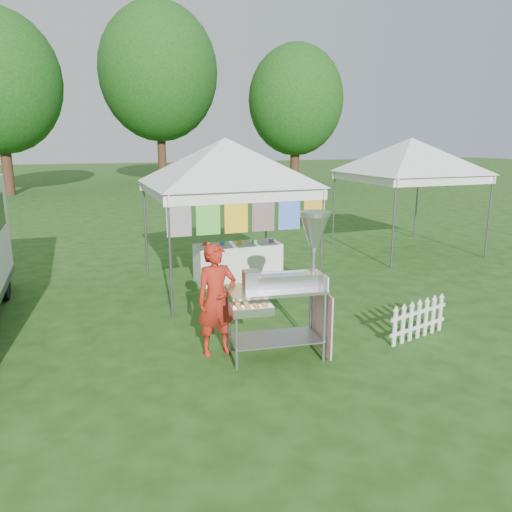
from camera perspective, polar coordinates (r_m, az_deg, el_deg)
name	(u,v)px	position (r m, az deg, el deg)	size (l,w,h in m)	color
ground	(299,351)	(7.32, 4.90, -10.78)	(120.00, 120.00, 0.00)	#1D4012
canopy_main	(225,138)	(9.96, -3.54, 13.30)	(4.24, 4.24, 3.45)	#59595E
canopy_right	(412,138)	(13.86, 17.38, 12.73)	(4.24, 4.24, 3.45)	#59595E
tree_mid	(158,72)	(34.79, -11.09, 19.89)	(7.60, 7.60, 11.52)	#371D14
tree_right	(296,100)	(30.93, 4.58, 17.30)	(5.60, 5.60, 8.42)	#371D14
donut_cart	(292,274)	(6.78, 4.09, -2.04)	(1.55, 0.96, 2.02)	gray
vendor	(217,300)	(6.97, -4.53, -5.00)	(0.58, 0.38, 1.59)	#9F2013
picket_fence	(419,320)	(8.02, 18.08, -7.01)	(1.23, 0.34, 0.56)	white
display_table	(238,262)	(10.65, -2.07, -0.73)	(1.80, 0.70, 0.81)	white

